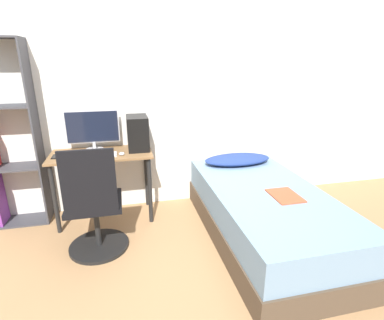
{
  "coord_description": "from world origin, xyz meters",
  "views": [
    {
      "loc": [
        -0.3,
        -1.89,
        1.67
      ],
      "look_at": [
        0.33,
        0.76,
        0.75
      ],
      "focal_mm": 28.0,
      "sensor_mm": 36.0,
      "label": 1
    }
  ],
  "objects_px": {
    "office_chair": "(95,213)",
    "monitor": "(93,129)",
    "bed": "(265,214)",
    "pc_tower": "(138,133)",
    "keyboard": "(97,155)"
  },
  "relations": [
    {
      "from": "bed",
      "to": "monitor",
      "type": "xyz_separation_m",
      "value": [
        -1.59,
        0.91,
        0.73
      ]
    },
    {
      "from": "office_chair",
      "to": "keyboard",
      "type": "bearing_deg",
      "value": 87.66
    },
    {
      "from": "pc_tower",
      "to": "office_chair",
      "type": "bearing_deg",
      "value": -122.45
    },
    {
      "from": "bed",
      "to": "keyboard",
      "type": "relative_size",
      "value": 5.27
    },
    {
      "from": "bed",
      "to": "monitor",
      "type": "bearing_deg",
      "value": 150.14
    },
    {
      "from": "office_chair",
      "to": "keyboard",
      "type": "relative_size",
      "value": 2.64
    },
    {
      "from": "office_chair",
      "to": "pc_tower",
      "type": "xyz_separation_m",
      "value": [
        0.44,
        0.7,
        0.54
      ]
    },
    {
      "from": "office_chair",
      "to": "monitor",
      "type": "height_order",
      "value": "monitor"
    },
    {
      "from": "office_chair",
      "to": "bed",
      "type": "height_order",
      "value": "office_chair"
    },
    {
      "from": "keyboard",
      "to": "pc_tower",
      "type": "height_order",
      "value": "pc_tower"
    },
    {
      "from": "bed",
      "to": "keyboard",
      "type": "distance_m",
      "value": 1.75
    },
    {
      "from": "bed",
      "to": "pc_tower",
      "type": "xyz_separation_m",
      "value": [
        -1.12,
        0.82,
        0.68
      ]
    },
    {
      "from": "office_chair",
      "to": "keyboard",
      "type": "xyz_separation_m",
      "value": [
        0.02,
        0.53,
        0.37
      ]
    },
    {
      "from": "office_chair",
      "to": "bed",
      "type": "distance_m",
      "value": 1.58
    },
    {
      "from": "monitor",
      "to": "office_chair",
      "type": "bearing_deg",
      "value": -88.76
    }
  ]
}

